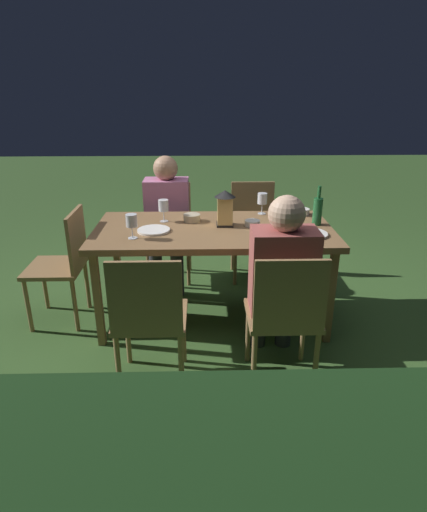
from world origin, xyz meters
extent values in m
plane|color=#385B28|center=(0.00, 0.00, 0.00)|extent=(16.00, 16.00, 0.00)
cube|color=olive|center=(0.00, 0.00, 0.72)|extent=(1.73, 0.87, 0.04)
cube|color=olive|center=(-0.80, -0.36, 0.35)|extent=(0.05, 0.05, 0.69)
cube|color=olive|center=(0.80, -0.36, 0.35)|extent=(0.05, 0.05, 0.69)
cube|color=olive|center=(-0.80, 0.36, 0.35)|extent=(0.05, 0.05, 0.69)
cube|color=olive|center=(0.80, 0.36, 0.35)|extent=(0.05, 0.05, 0.69)
cube|color=#937047|center=(0.39, -0.75, 0.43)|extent=(0.42, 0.40, 0.03)
cube|color=#937047|center=(0.39, -0.94, 0.66)|extent=(0.40, 0.02, 0.42)
cylinder|color=#937047|center=(0.21, -0.58, 0.21)|extent=(0.03, 0.03, 0.42)
cylinder|color=#937047|center=(0.57, -0.58, 0.21)|extent=(0.03, 0.03, 0.42)
cylinder|color=#937047|center=(0.21, -0.92, 0.21)|extent=(0.03, 0.03, 0.42)
cylinder|color=#937047|center=(0.57, -0.92, 0.21)|extent=(0.03, 0.03, 0.42)
cube|color=#C675A3|center=(0.39, -0.69, 0.70)|extent=(0.38, 0.24, 0.50)
sphere|color=tan|center=(0.39, -0.69, 1.04)|extent=(0.21, 0.21, 0.21)
cylinder|color=#C675A3|center=(0.30, -0.55, 0.46)|extent=(0.13, 0.36, 0.13)
cylinder|color=#C675A3|center=(0.48, -0.55, 0.46)|extent=(0.13, 0.36, 0.13)
cylinder|color=#333338|center=(0.30, -0.39, 0.23)|extent=(0.11, 0.11, 0.45)
cylinder|color=#333338|center=(0.48, -0.39, 0.23)|extent=(0.11, 0.11, 0.45)
cube|color=#937047|center=(-0.39, 0.75, 0.43)|extent=(0.42, 0.40, 0.03)
cube|color=#937047|center=(-0.39, 0.94, 0.66)|extent=(0.40, 0.03, 0.42)
cylinder|color=#937047|center=(-0.21, 0.58, 0.21)|extent=(0.03, 0.03, 0.42)
cylinder|color=#937047|center=(-0.57, 0.58, 0.21)|extent=(0.03, 0.03, 0.42)
cylinder|color=#937047|center=(-0.21, 0.92, 0.21)|extent=(0.03, 0.03, 0.42)
cylinder|color=#937047|center=(-0.57, 0.92, 0.21)|extent=(0.03, 0.03, 0.42)
cube|color=#9E4C47|center=(-0.39, 0.69, 0.70)|extent=(0.38, 0.24, 0.50)
sphere|color=#D1A889|center=(-0.39, 0.69, 1.04)|extent=(0.21, 0.21, 0.21)
cylinder|color=#9E4C47|center=(-0.30, 0.55, 0.46)|extent=(0.13, 0.36, 0.13)
cylinder|color=#9E4C47|center=(-0.48, 0.55, 0.46)|extent=(0.13, 0.36, 0.13)
cylinder|color=#333338|center=(-0.30, 0.39, 0.23)|extent=(0.11, 0.11, 0.45)
cylinder|color=#333338|center=(-0.48, 0.39, 0.23)|extent=(0.11, 0.11, 0.45)
cube|color=#937047|center=(-0.39, -0.75, 0.43)|extent=(0.42, 0.40, 0.03)
cube|color=#937047|center=(-0.39, -0.94, 0.66)|extent=(0.40, 0.02, 0.42)
cylinder|color=#937047|center=(-0.57, -0.58, 0.21)|extent=(0.03, 0.03, 0.42)
cylinder|color=#937047|center=(-0.21, -0.58, 0.21)|extent=(0.03, 0.03, 0.42)
cylinder|color=#937047|center=(-0.57, -0.92, 0.21)|extent=(0.03, 0.03, 0.42)
cylinder|color=#937047|center=(-0.21, -0.92, 0.21)|extent=(0.03, 0.03, 0.42)
cube|color=#937047|center=(1.19, 0.00, 0.43)|extent=(0.40, 0.42, 0.03)
cube|color=#937047|center=(1.00, 0.00, 0.66)|extent=(0.03, 0.40, 0.42)
cylinder|color=#937047|center=(1.36, 0.18, 0.21)|extent=(0.03, 0.03, 0.42)
cylinder|color=#937047|center=(1.36, -0.18, 0.21)|extent=(0.03, 0.03, 0.42)
cylinder|color=#937047|center=(1.02, 0.18, 0.21)|extent=(0.03, 0.03, 0.42)
cylinder|color=#937047|center=(1.02, -0.18, 0.21)|extent=(0.03, 0.03, 0.42)
cube|color=#937047|center=(0.39, 0.75, 0.43)|extent=(0.42, 0.40, 0.03)
cube|color=#937047|center=(0.39, 0.94, 0.66)|extent=(0.40, 0.03, 0.42)
cylinder|color=#937047|center=(0.57, 0.58, 0.21)|extent=(0.03, 0.03, 0.42)
cylinder|color=#937047|center=(0.21, 0.58, 0.21)|extent=(0.03, 0.03, 0.42)
cylinder|color=#937047|center=(0.57, 0.92, 0.21)|extent=(0.03, 0.03, 0.42)
cylinder|color=#937047|center=(0.21, 0.92, 0.21)|extent=(0.03, 0.03, 0.42)
cube|color=black|center=(-0.08, -0.06, 0.75)|extent=(0.12, 0.12, 0.01)
cube|color=#F9D17A|center=(-0.08, -0.06, 0.85)|extent=(0.11, 0.11, 0.20)
cone|color=black|center=(-0.08, -0.06, 0.98)|extent=(0.15, 0.15, 0.05)
cylinder|color=#1E5B2D|center=(-0.77, -0.06, 0.84)|extent=(0.07, 0.07, 0.20)
cylinder|color=#1E5B2D|center=(-0.77, -0.06, 0.98)|extent=(0.03, 0.03, 0.09)
cylinder|color=silver|center=(0.55, 0.21, 0.74)|extent=(0.06, 0.06, 0.00)
cylinder|color=silver|center=(0.55, 0.21, 0.78)|extent=(0.01, 0.01, 0.08)
cylinder|color=silver|center=(0.55, 0.21, 0.86)|extent=(0.08, 0.08, 0.08)
cylinder|color=maroon|center=(0.55, 0.21, 0.84)|extent=(0.07, 0.07, 0.03)
cylinder|color=silver|center=(-0.40, -0.35, 0.74)|extent=(0.06, 0.06, 0.00)
cylinder|color=silver|center=(-0.40, -0.35, 0.78)|extent=(0.01, 0.01, 0.08)
cylinder|color=silver|center=(-0.40, -0.35, 0.86)|extent=(0.08, 0.08, 0.08)
cylinder|color=maroon|center=(-0.40, -0.35, 0.84)|extent=(0.07, 0.07, 0.03)
cylinder|color=silver|center=(0.37, -0.16, 0.74)|extent=(0.06, 0.06, 0.00)
cylinder|color=silver|center=(0.37, -0.16, 0.78)|extent=(0.01, 0.01, 0.08)
cylinder|color=silver|center=(0.37, -0.16, 0.86)|extent=(0.08, 0.08, 0.08)
cylinder|color=maroon|center=(0.37, -0.16, 0.84)|extent=(0.07, 0.07, 0.03)
cylinder|color=white|center=(0.43, 0.07, 0.75)|extent=(0.23, 0.23, 0.01)
cylinder|color=white|center=(-0.66, 0.17, 0.75)|extent=(0.26, 0.26, 0.01)
cylinder|color=#BCAD8E|center=(0.16, -0.16, 0.77)|extent=(0.13, 0.13, 0.06)
cylinder|color=#424C1E|center=(0.16, -0.16, 0.78)|extent=(0.11, 0.11, 0.02)
cylinder|color=silver|center=(-0.29, -0.04, 0.76)|extent=(0.11, 0.11, 0.04)
cylinder|color=tan|center=(-0.29, -0.04, 0.77)|extent=(0.10, 0.10, 0.01)
cylinder|color=silver|center=(-0.71, -0.31, 0.76)|extent=(0.12, 0.12, 0.05)
cylinder|color=#477533|center=(-0.71, -0.31, 0.77)|extent=(0.10, 0.10, 0.02)
camera|label=1|loc=(0.08, 3.01, 1.73)|focal=30.49mm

